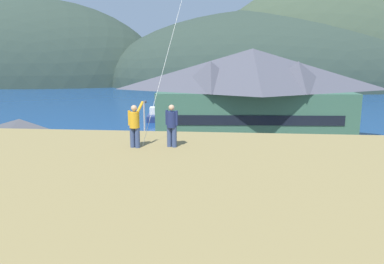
% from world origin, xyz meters
% --- Properties ---
extents(ground_plane, '(600.00, 600.00, 0.00)m').
position_xyz_m(ground_plane, '(0.00, 0.00, 0.00)').
color(ground_plane, '#66604C').
extents(parking_lot_pad, '(40.00, 20.00, 0.10)m').
position_xyz_m(parking_lot_pad, '(0.00, 5.00, 0.05)').
color(parking_lot_pad, gray).
rests_on(parking_lot_pad, ground).
extents(bay_water, '(360.00, 84.00, 0.03)m').
position_xyz_m(bay_water, '(0.00, 60.00, 0.01)').
color(bay_water, navy).
rests_on(bay_water, ground).
extents(far_hill_west_ridge, '(105.79, 55.31, 62.35)m').
position_xyz_m(far_hill_west_ridge, '(-70.64, 112.95, 0.00)').
color(far_hill_west_ridge, '#2D3D33').
rests_on(far_hill_west_ridge, ground).
extents(far_hill_east_peak, '(119.77, 62.94, 50.98)m').
position_xyz_m(far_hill_east_peak, '(21.15, 108.69, 0.00)').
color(far_hill_east_peak, '#2D3D33').
rests_on(far_hill_east_peak, ground).
extents(far_hill_center_saddle, '(87.40, 47.68, 70.76)m').
position_xyz_m(far_hill_center_saddle, '(39.37, 108.35, 0.00)').
color(far_hill_center_saddle, '#3D4C38').
rests_on(far_hill_center_saddle, ground).
extents(far_hill_far_shoulder, '(116.81, 51.51, 64.09)m').
position_xyz_m(far_hill_far_shoulder, '(41.93, 118.56, 0.00)').
color(far_hill_far_shoulder, '#2D3D33').
rests_on(far_hill_far_shoulder, ground).
extents(harbor_lodge, '(24.34, 13.41, 11.20)m').
position_xyz_m(harbor_lodge, '(7.64, 22.22, 5.99)').
color(harbor_lodge, '#38604C').
rests_on(harbor_lodge, ground).
extents(storage_shed_near_lot, '(7.95, 5.36, 4.74)m').
position_xyz_m(storage_shed_near_lot, '(-14.25, 8.59, 2.46)').
color(storage_shed_near_lot, beige).
rests_on(storage_shed_near_lot, ground).
extents(storage_shed_waterside, '(5.38, 4.11, 4.10)m').
position_xyz_m(storage_shed_waterside, '(3.34, 22.72, 2.13)').
color(storage_shed_waterside, '#756B5B').
rests_on(storage_shed_waterside, ground).
extents(wharf_dock, '(3.20, 10.56, 0.70)m').
position_xyz_m(wharf_dock, '(-3.53, 34.06, 0.35)').
color(wharf_dock, '#70604C').
rests_on(wharf_dock, ground).
extents(moored_boat_wharfside, '(2.86, 6.98, 2.16)m').
position_xyz_m(moored_boat_wharfside, '(-6.94, 36.06, 0.72)').
color(moored_boat_wharfside, navy).
rests_on(moored_boat_wharfside, ground).
extents(moored_boat_outer_mooring, '(2.68, 7.92, 2.16)m').
position_xyz_m(moored_boat_outer_mooring, '(0.09, 31.23, 0.72)').
color(moored_boat_outer_mooring, '#23564C').
rests_on(moored_boat_outer_mooring, ground).
extents(parked_car_mid_row_far, '(4.28, 2.21, 1.82)m').
position_xyz_m(parked_car_mid_row_far, '(-11.36, 1.30, 1.06)').
color(parked_car_mid_row_far, slate).
rests_on(parked_car_mid_row_far, parking_lot_pad).
extents(parked_car_front_row_red, '(4.32, 2.29, 1.82)m').
position_xyz_m(parked_car_front_row_red, '(6.10, -0.57, 1.06)').
color(parked_car_front_row_red, navy).
rests_on(parked_car_front_row_red, parking_lot_pad).
extents(parked_car_mid_row_near, '(4.28, 2.20, 1.82)m').
position_xyz_m(parked_car_mid_row_near, '(7.97, 5.97, 1.06)').
color(parked_car_mid_row_near, '#9EA3A8').
rests_on(parked_car_mid_row_near, parking_lot_pad).
extents(parked_car_back_row_left, '(4.35, 2.35, 1.82)m').
position_xyz_m(parked_car_back_row_left, '(0.90, 0.43, 1.06)').
color(parked_car_back_row_left, black).
rests_on(parked_car_back_row_left, parking_lot_pad).
extents(parked_car_back_row_right, '(4.27, 2.19, 1.82)m').
position_xyz_m(parked_car_back_row_right, '(13.14, -0.33, 1.06)').
color(parked_car_back_row_right, navy).
rests_on(parked_car_back_row_right, parking_lot_pad).
extents(parked_car_front_row_silver, '(4.21, 2.08, 1.82)m').
position_xyz_m(parked_car_front_row_silver, '(12.88, 5.51, 1.06)').
color(parked_car_front_row_silver, navy).
rests_on(parked_car_front_row_silver, parking_lot_pad).
extents(parked_car_front_row_end, '(4.33, 2.32, 1.82)m').
position_xyz_m(parked_car_front_row_end, '(-0.66, 6.27, 1.06)').
color(parked_car_front_row_end, '#B28923').
rests_on(parked_car_front_row_end, parking_lot_pad).
extents(parking_light_pole, '(0.24, 0.78, 6.13)m').
position_xyz_m(parking_light_pole, '(-3.05, 10.56, 3.69)').
color(parking_light_pole, '#ADADB2').
rests_on(parking_light_pole, parking_lot_pad).
extents(person_kite_flyer, '(0.60, 0.62, 1.86)m').
position_xyz_m(person_kite_flyer, '(0.84, -8.76, 7.72)').
color(person_kite_flyer, '#384770').
rests_on(person_kite_flyer, grassy_hill_foreground).
extents(person_companion, '(0.53, 0.40, 1.74)m').
position_xyz_m(person_companion, '(2.32, -8.52, 7.70)').
color(person_companion, '#384770').
rests_on(person_companion, grassy_hill_foreground).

